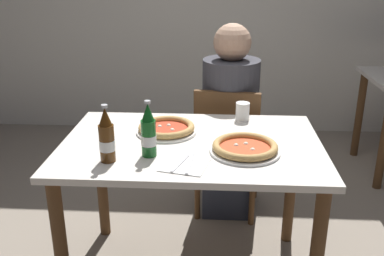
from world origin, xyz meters
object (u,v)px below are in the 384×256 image
diner_seated (230,126)px  pizza_margherita_near (167,128)px  dining_table_main (191,164)px  beer_bottle_center (149,133)px  napkin_with_cutlery (185,164)px  beer_bottle_left (107,138)px  paper_cup (243,111)px  pizza_marinara_far (245,148)px  chair_behind_table (228,145)px

diner_seated → pizza_margherita_near: size_ratio=4.09×
dining_table_main → beer_bottle_center: bearing=-136.7°
dining_table_main → napkin_with_cutlery: napkin_with_cutlery is taller
dining_table_main → diner_seated: size_ratio=0.99×
diner_seated → beer_bottle_left: bearing=-120.9°
diner_seated → napkin_with_cutlery: size_ratio=5.60×
dining_table_main → paper_cup: (0.25, 0.32, 0.16)m
beer_bottle_center → paper_cup: bearing=48.6°
napkin_with_cutlery → pizza_marinara_far: bearing=29.8°
chair_behind_table → napkin_with_cutlery: 0.92m
dining_table_main → paper_cup: 0.43m
chair_behind_table → paper_cup: bearing=109.8°
pizza_margherita_near → beer_bottle_center: (-0.04, -0.27, 0.08)m
pizza_marinara_far → beer_bottle_center: (-0.41, -0.06, 0.08)m
pizza_marinara_far → beer_bottle_left: 0.60m
beer_bottle_center → napkin_with_cutlery: beer_bottle_center is taller
dining_table_main → pizza_marinara_far: (0.24, -0.10, 0.14)m
diner_seated → pizza_marinara_far: size_ratio=3.90×
chair_behind_table → beer_bottle_center: beer_bottle_center is taller
diner_seated → paper_cup: size_ratio=12.73×
beer_bottle_left → napkin_with_cutlery: (0.32, -0.02, -0.10)m
chair_behind_table → paper_cup: (0.06, -0.29, 0.32)m
pizza_margherita_near → diner_seated: bearing=59.3°
dining_table_main → pizza_marinara_far: size_ratio=3.87×
dining_table_main → chair_behind_table: chair_behind_table is taller
diner_seated → paper_cup: bearing=-81.1°
dining_table_main → chair_behind_table: bearing=73.0°
paper_cup → dining_table_main: bearing=-128.3°
beer_bottle_left → chair_behind_table: bearing=58.1°
paper_cup → diner_seated: bearing=98.9°
diner_seated → napkin_with_cutlery: diner_seated is taller
pizza_marinara_far → beer_bottle_left: (-0.58, -0.12, 0.08)m
chair_behind_table → pizza_marinara_far: bearing=102.0°
pizza_marinara_far → paper_cup: bearing=88.8°
chair_behind_table → napkin_with_cutlery: chair_behind_table is taller
napkin_with_cutlery → paper_cup: bearing=65.2°
pizza_marinara_far → beer_bottle_left: bearing=-167.8°
dining_table_main → paper_cup: paper_cup is taller
pizza_margherita_near → chair_behind_table: bearing=57.6°
dining_table_main → pizza_margherita_near: size_ratio=4.06×
pizza_margherita_near → beer_bottle_left: bearing=-121.3°
diner_seated → napkin_with_cutlery: (-0.21, -0.91, 0.17)m
diner_seated → dining_table_main: bearing=-106.6°
chair_behind_table → beer_bottle_left: beer_bottle_left is taller
chair_behind_table → pizza_margherita_near: 0.66m
pizza_margherita_near → beer_bottle_center: bearing=-99.0°
chair_behind_table → diner_seated: (0.01, 0.05, 0.10)m
beer_bottle_left → beer_bottle_center: (0.16, 0.07, 0.00)m
napkin_with_cutlery → beer_bottle_left: bearing=176.5°
beer_bottle_left → napkin_with_cutlery: size_ratio=1.14×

